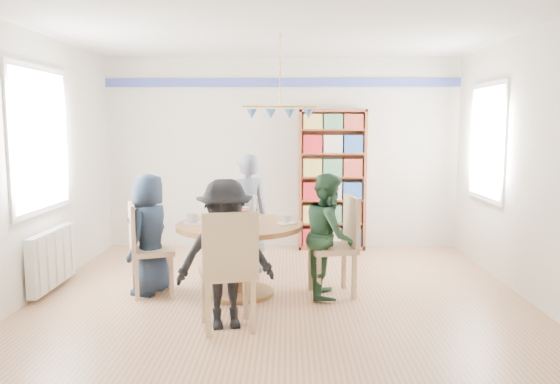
{
  "coord_description": "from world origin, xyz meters",
  "views": [
    {
      "loc": [
        0.09,
        -5.31,
        1.75
      ],
      "look_at": [
        0.0,
        0.4,
        1.05
      ],
      "focal_mm": 35.0,
      "sensor_mm": 36.0,
      "label": 1
    }
  ],
  "objects_px": {
    "chair_near": "(229,266)",
    "dining_table": "(240,242)",
    "radiator": "(52,258)",
    "person_left": "(150,234)",
    "person_right": "(329,235)",
    "person_near": "(225,254)",
    "chair_far": "(248,231)",
    "chair_left": "(144,245)",
    "person_far": "(247,214)",
    "chair_right": "(340,241)",
    "bookshelf": "(332,181)"
  },
  "relations": [
    {
      "from": "person_left",
      "to": "radiator",
      "type": "bearing_deg",
      "value": -78.43
    },
    {
      "from": "dining_table",
      "to": "bookshelf",
      "type": "bearing_deg",
      "value": 62.6
    },
    {
      "from": "chair_right",
      "to": "person_right",
      "type": "distance_m",
      "value": 0.15
    },
    {
      "from": "dining_table",
      "to": "chair_left",
      "type": "bearing_deg",
      "value": -178.83
    },
    {
      "from": "chair_left",
      "to": "person_left",
      "type": "distance_m",
      "value": 0.13
    },
    {
      "from": "chair_near",
      "to": "dining_table",
      "type": "bearing_deg",
      "value": 89.84
    },
    {
      "from": "chair_right",
      "to": "bookshelf",
      "type": "distance_m",
      "value": 2.17
    },
    {
      "from": "chair_left",
      "to": "chair_far",
      "type": "bearing_deg",
      "value": 46.44
    },
    {
      "from": "chair_near",
      "to": "person_right",
      "type": "relative_size",
      "value": 0.82
    },
    {
      "from": "dining_table",
      "to": "person_left",
      "type": "xyz_separation_m",
      "value": [
        -0.94,
        0.04,
        0.07
      ]
    },
    {
      "from": "radiator",
      "to": "chair_far",
      "type": "xyz_separation_m",
      "value": [
        2.01,
        0.91,
        0.13
      ]
    },
    {
      "from": "chair_left",
      "to": "bookshelf",
      "type": "height_order",
      "value": "bookshelf"
    },
    {
      "from": "radiator",
      "to": "person_near",
      "type": "bearing_deg",
      "value": -27.79
    },
    {
      "from": "chair_left",
      "to": "chair_far",
      "type": "height_order",
      "value": "chair_left"
    },
    {
      "from": "person_left",
      "to": "chair_far",
      "type": "bearing_deg",
      "value": 151.37
    },
    {
      "from": "dining_table",
      "to": "person_far",
      "type": "bearing_deg",
      "value": 89.73
    },
    {
      "from": "chair_far",
      "to": "chair_near",
      "type": "bearing_deg",
      "value": -90.18
    },
    {
      "from": "dining_table",
      "to": "chair_left",
      "type": "xyz_separation_m",
      "value": [
        -0.99,
        -0.02,
        -0.03
      ]
    },
    {
      "from": "radiator",
      "to": "person_near",
      "type": "height_order",
      "value": "person_near"
    },
    {
      "from": "person_left",
      "to": "person_far",
      "type": "bearing_deg",
      "value": 146.0
    },
    {
      "from": "dining_table",
      "to": "chair_right",
      "type": "distance_m",
      "value": 1.03
    },
    {
      "from": "radiator",
      "to": "chair_left",
      "type": "distance_m",
      "value": 1.04
    },
    {
      "from": "radiator",
      "to": "person_left",
      "type": "relative_size",
      "value": 0.8
    },
    {
      "from": "chair_far",
      "to": "bookshelf",
      "type": "height_order",
      "value": "bookshelf"
    },
    {
      "from": "chair_left",
      "to": "person_near",
      "type": "distance_m",
      "value": 1.32
    },
    {
      "from": "person_near",
      "to": "bookshelf",
      "type": "relative_size",
      "value": 0.66
    },
    {
      "from": "chair_near",
      "to": "person_right",
      "type": "distance_m",
      "value": 1.37
    },
    {
      "from": "person_left",
      "to": "person_near",
      "type": "relative_size",
      "value": 0.97
    },
    {
      "from": "chair_far",
      "to": "person_right",
      "type": "relative_size",
      "value": 0.68
    },
    {
      "from": "chair_far",
      "to": "person_right",
      "type": "height_order",
      "value": "person_right"
    },
    {
      "from": "chair_far",
      "to": "person_far",
      "type": "bearing_deg",
      "value": -89.9
    },
    {
      "from": "chair_left",
      "to": "person_far",
      "type": "height_order",
      "value": "person_far"
    },
    {
      "from": "radiator",
      "to": "person_right",
      "type": "height_order",
      "value": "person_right"
    },
    {
      "from": "dining_table",
      "to": "person_far",
      "type": "xyz_separation_m",
      "value": [
        0.0,
        0.86,
        0.15
      ]
    },
    {
      "from": "person_left",
      "to": "bookshelf",
      "type": "distance_m",
      "value": 2.97
    },
    {
      "from": "dining_table",
      "to": "chair_far",
      "type": "xyz_separation_m",
      "value": [
        0.0,
        1.03,
        -0.08
      ]
    },
    {
      "from": "chair_left",
      "to": "dining_table",
      "type": "bearing_deg",
      "value": 1.17
    },
    {
      "from": "chair_left",
      "to": "chair_far",
      "type": "xyz_separation_m",
      "value": [
        0.99,
        1.05,
        -0.05
      ]
    },
    {
      "from": "dining_table",
      "to": "person_right",
      "type": "height_order",
      "value": "person_right"
    },
    {
      "from": "chair_near",
      "to": "bookshelf",
      "type": "xyz_separation_m",
      "value": [
        1.12,
        3.18,
        0.39
      ]
    },
    {
      "from": "chair_left",
      "to": "person_far",
      "type": "distance_m",
      "value": 1.34
    },
    {
      "from": "radiator",
      "to": "person_near",
      "type": "relative_size",
      "value": 0.77
    },
    {
      "from": "chair_right",
      "to": "dining_table",
      "type": "bearing_deg",
      "value": -178.8
    },
    {
      "from": "person_right",
      "to": "person_far",
      "type": "height_order",
      "value": "person_far"
    },
    {
      "from": "person_left",
      "to": "chair_right",
      "type": "bearing_deg",
      "value": 104.7
    },
    {
      "from": "chair_left",
      "to": "person_far",
      "type": "xyz_separation_m",
      "value": [
        0.99,
        0.88,
        0.18
      ]
    },
    {
      "from": "radiator",
      "to": "chair_left",
      "type": "bearing_deg",
      "value": -7.35
    },
    {
      "from": "dining_table",
      "to": "person_near",
      "type": "bearing_deg",
      "value": -92.59
    },
    {
      "from": "person_right",
      "to": "person_near",
      "type": "distance_m",
      "value": 1.31
    },
    {
      "from": "radiator",
      "to": "chair_far",
      "type": "bearing_deg",
      "value": 24.47
    }
  ]
}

